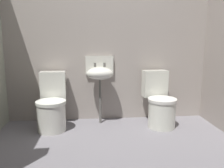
% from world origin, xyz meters
% --- Properties ---
extents(ground_plane, '(3.44, 2.45, 0.08)m').
position_xyz_m(ground_plane, '(0.00, 0.00, -0.04)').
color(ground_plane, slate).
extents(wall_back, '(3.44, 0.10, 2.39)m').
position_xyz_m(wall_back, '(0.00, 1.08, 1.20)').
color(wall_back, '#A2978E').
rests_on(wall_back, ground).
extents(toilet_left, '(0.41, 0.60, 0.78)m').
position_xyz_m(toilet_left, '(-0.80, 0.67, 0.32)').
color(toilet_left, silver).
rests_on(toilet_left, ground).
extents(toilet_right, '(0.44, 0.63, 0.78)m').
position_xyz_m(toilet_right, '(0.73, 0.67, 0.32)').
color(toilet_right, silver).
rests_on(toilet_right, ground).
extents(sink, '(0.42, 0.35, 0.99)m').
position_xyz_m(sink, '(-0.13, 0.86, 0.75)').
color(sink, '#605E59').
rests_on(sink, ground).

